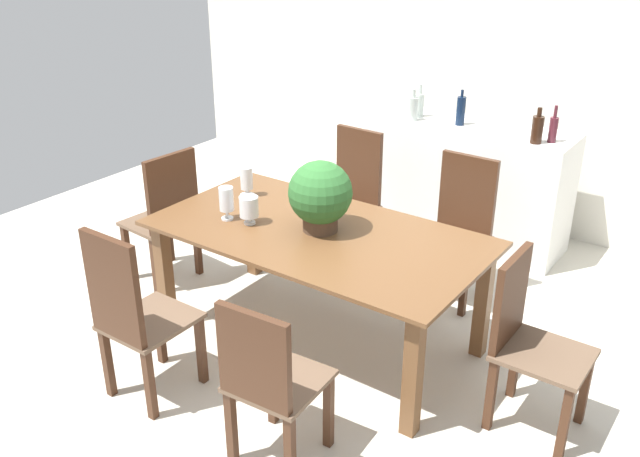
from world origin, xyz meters
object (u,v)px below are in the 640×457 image
at_px(wine_glass, 305,185).
at_px(wine_bottle_amber, 419,105).
at_px(crystal_vase_right, 249,207).
at_px(wine_bottle_tall, 537,129).
at_px(dining_table, 318,248).
at_px(chair_foot_end, 527,336).
at_px(crystal_vase_center_near, 247,180).
at_px(crystal_vase_left, 226,200).
at_px(wine_bottle_green, 553,129).
at_px(chair_near_left, 133,312).
at_px(chair_head_end, 167,212).
at_px(chair_far_right, 460,221).
at_px(wine_bottle_clear, 461,110).
at_px(wine_bottle_dark, 413,108).
at_px(chair_near_right, 268,379).
at_px(chair_far_left, 351,192).
at_px(flower_centerpiece, 321,195).
at_px(kitchen_counter, 466,183).

bearing_deg(wine_glass, wine_bottle_amber, 89.94).
bearing_deg(crystal_vase_right, wine_bottle_tall, 60.51).
relative_size(dining_table, chair_foot_end, 2.11).
relative_size(chair_foot_end, crystal_vase_right, 5.42).
bearing_deg(dining_table, crystal_vase_center_near, 166.05).
bearing_deg(wine_glass, crystal_vase_left, -113.10).
bearing_deg(wine_bottle_green, chair_near_left, -112.62).
height_order(dining_table, chair_head_end, chair_head_end).
xyz_separation_m(chair_far_right, wine_glass, (-0.81, -0.73, 0.32)).
relative_size(wine_bottle_clear, wine_bottle_dark, 1.10).
xyz_separation_m(crystal_vase_right, wine_bottle_clear, (0.44, 2.05, 0.23)).
relative_size(chair_near_left, chair_head_end, 1.05).
bearing_deg(wine_bottle_amber, wine_bottle_tall, -6.99).
height_order(dining_table, wine_glass, wine_glass).
height_order(chair_foot_end, wine_bottle_tall, wine_bottle_tall).
relative_size(chair_near_right, crystal_vase_center_near, 4.58).
relative_size(chair_near_left, wine_bottle_clear, 3.78).
bearing_deg(wine_bottle_green, wine_glass, -125.99).
bearing_deg(chair_near_right, chair_far_right, -93.84).
bearing_deg(wine_bottle_green, dining_table, -112.32).
bearing_deg(crystal_vase_center_near, chair_far_left, 73.37).
bearing_deg(chair_near_right, chair_foot_end, -133.45).
relative_size(crystal_vase_left, wine_bottle_amber, 0.80).
distance_m(chair_far_left, wine_glass, 0.81).
relative_size(crystal_vase_left, wine_bottle_tall, 0.81).
bearing_deg(flower_centerpiece, wine_glass, 138.44).
bearing_deg(kitchen_counter, chair_near_left, -100.56).
distance_m(crystal_vase_center_near, wine_bottle_tall, 2.14).
bearing_deg(chair_near_right, dining_table, -70.20).
xyz_separation_m(flower_centerpiece, wine_bottle_tall, (0.68, 1.76, 0.09)).
bearing_deg(chair_foot_end, wine_glass, 78.74).
bearing_deg(wine_bottle_green, chair_far_right, -110.80).
height_order(flower_centerpiece, wine_glass, flower_centerpiece).
bearing_deg(chair_near_right, wine_glass, -63.70).
bearing_deg(chair_near_right, chair_near_left, -2.86).
bearing_deg(flower_centerpiece, wine_bottle_tall, 68.89).
xyz_separation_m(crystal_vase_center_near, wine_bottle_green, (1.49, 1.70, 0.20)).
distance_m(chair_head_end, wine_bottle_clear, 2.40).
height_order(chair_near_right, crystal_vase_left, crystal_vase_left).
relative_size(crystal_vase_center_near, kitchen_counter, 0.13).
xyz_separation_m(dining_table, crystal_vase_left, (-0.57, -0.19, 0.25)).
distance_m(crystal_vase_center_near, wine_bottle_clear, 1.88).
distance_m(kitchen_counter, wine_bottle_tall, 0.85).
bearing_deg(wine_bottle_green, chair_far_left, -146.76).
xyz_separation_m(chair_head_end, wine_bottle_clear, (1.37, 1.90, 0.54)).
relative_size(chair_foot_end, crystal_vase_center_near, 4.70).
relative_size(chair_far_left, crystal_vase_right, 5.84).
relative_size(chair_foot_end, wine_bottle_green, 3.54).
bearing_deg(wine_bottle_green, crystal_vase_right, -120.22).
distance_m(wine_glass, kitchen_counter, 1.72).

